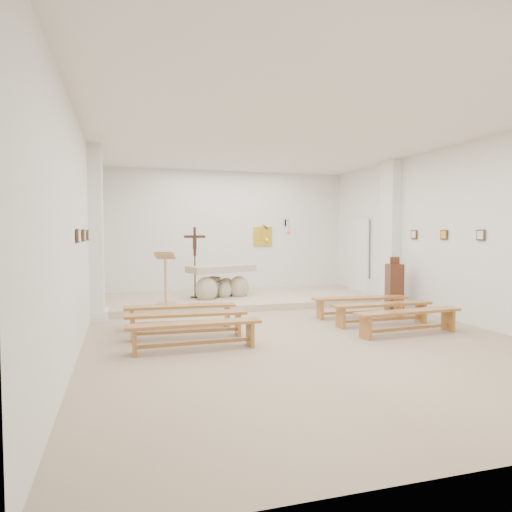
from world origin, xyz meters
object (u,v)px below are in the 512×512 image
object	(u,v)px
donation_pedestal	(394,287)
bench_right_front	(360,302)
altar	(221,284)
crucifix_stand	(195,257)
bench_right_second	(382,309)
bench_right_third	(408,316)
bench_left_second	(187,319)
bench_left_third	(194,329)
bench_left_front	(181,311)
lectern	(165,278)

from	to	relation	value
donation_pedestal	bench_right_front	xyz separation A→B (m)	(-1.19, -0.57, -0.22)
altar	crucifix_stand	world-z (taller)	crucifix_stand
donation_pedestal	bench_right_second	world-z (taller)	donation_pedestal
altar	bench_right_third	bearing A→B (deg)	-80.44
altar	bench_right_third	xyz separation A→B (m)	(2.38, -4.39, -0.16)
altar	bench_left_second	distance (m)	3.79
donation_pedestal	bench_right_third	world-z (taller)	donation_pedestal
donation_pedestal	bench_right_second	size ratio (longest dim) A/B	0.60
bench_left_second	bench_right_third	bearing A→B (deg)	-10.05
bench_right_front	bench_left_third	world-z (taller)	same
crucifix_stand	bench_left_front	bearing A→B (deg)	-94.61
altar	bench_left_front	xyz separation A→B (m)	(-1.32, -2.71, -0.16)
donation_pedestal	bench_right_front	world-z (taller)	donation_pedestal
lectern	bench_right_second	world-z (taller)	lectern
lectern	bench_left_second	distance (m)	2.76
crucifix_stand	bench_left_front	xyz separation A→B (m)	(-0.70, -2.80, -0.84)
donation_pedestal	bench_left_front	distance (m)	4.93
altar	crucifix_stand	size ratio (longest dim) A/B	1.03
crucifix_stand	bench_right_front	world-z (taller)	crucifix_stand
altar	bench_left_third	xyz separation A→B (m)	(-1.32, -4.39, -0.16)
crucifix_stand	bench_right_third	distance (m)	5.45
donation_pedestal	bench_left_third	bearing A→B (deg)	-145.60
bench_left_third	bench_right_third	size ratio (longest dim) A/B	0.99
bench_left_front	bench_right_third	xyz separation A→B (m)	(3.70, -1.67, 0.00)
bench_left_second	bench_right_third	world-z (taller)	same
lectern	bench_right_front	world-z (taller)	lectern
bench_left_front	bench_right_second	distance (m)	3.80
crucifix_stand	bench_left_front	size ratio (longest dim) A/B	0.86
lectern	bench_left_third	bearing A→B (deg)	-71.13
bench_left_third	bench_right_second	bearing A→B (deg)	11.65
crucifix_stand	bench_left_third	bearing A→B (deg)	-89.50
lectern	bench_left_front	size ratio (longest dim) A/B	0.60
lectern	bench_right_front	distance (m)	4.28
donation_pedestal	bench_left_second	size ratio (longest dim) A/B	0.60
bench_right_second	bench_right_third	bearing A→B (deg)	-90.56
donation_pedestal	bench_right_third	bearing A→B (deg)	-108.09
lectern	bench_left_second	bearing A→B (deg)	-70.60
bench_left_front	crucifix_stand	bearing A→B (deg)	79.02
altar	bench_right_second	size ratio (longest dim) A/B	0.89
donation_pedestal	bench_right_third	distance (m)	2.55
altar	donation_pedestal	xyz separation A→B (m)	(3.57, -2.14, 0.05)
lectern	donation_pedestal	distance (m)	5.17
bench_left_second	bench_right_third	xyz separation A→B (m)	(3.70, -0.84, 0.00)
bench_right_third	bench_right_second	bearing A→B (deg)	85.67
altar	bench_left_front	size ratio (longest dim) A/B	0.89
altar	bench_left_second	world-z (taller)	altar
bench_left_second	bench_right_second	world-z (taller)	same
altar	bench_left_second	xyz separation A→B (m)	(-1.32, -3.55, -0.16)
donation_pedestal	altar	bearing A→B (deg)	158.74
bench_right_second	bench_left_front	bearing A→B (deg)	166.71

